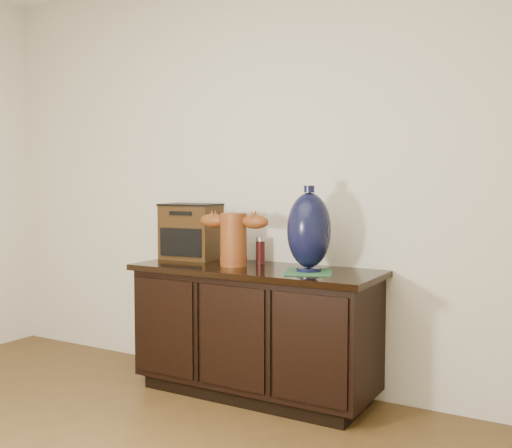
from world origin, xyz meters
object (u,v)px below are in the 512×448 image
Objects in this scene: lamp_base at (309,231)px; spray_can at (260,251)px; terracotta_vessel at (233,236)px; tv_radio at (192,231)px; sideboard at (255,330)px.

lamp_base is 0.47m from spray_can.
terracotta_vessel is 0.21m from spray_can.
tv_radio is at bearing 152.36° from terracotta_vessel.
tv_radio is at bearing 169.51° from lamp_base.
tv_radio is 0.92m from lamp_base.
terracotta_vessel is 2.76× the size of spray_can.
terracotta_vessel is 0.95× the size of lamp_base.
spray_can is (-0.40, 0.18, -0.15)m from lamp_base.
tv_radio is at bearing -179.01° from spray_can.
sideboard is 0.56m from terracotta_vessel.
lamp_base is (0.49, -0.01, 0.05)m from terracotta_vessel.
lamp_base reaches higher than sideboard.
spray_can is (-0.05, 0.15, 0.45)m from sideboard.
tv_radio reaches higher than spray_can.
sideboard is 0.47m from spray_can.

